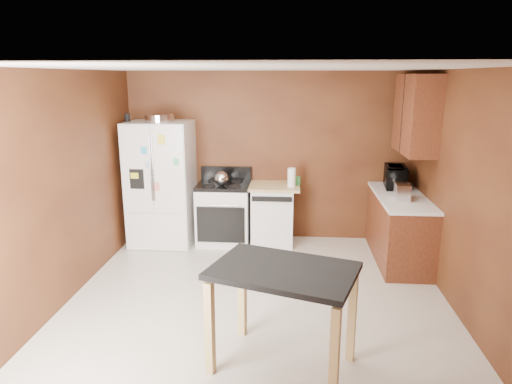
# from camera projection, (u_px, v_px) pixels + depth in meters

# --- Properties ---
(floor) EXTENTS (4.50, 4.50, 0.00)m
(floor) POSITION_uv_depth(u_px,v_px,m) (257.00, 306.00, 4.96)
(floor) COLOR beige
(floor) RESTS_ON ground
(ceiling) EXTENTS (4.50, 4.50, 0.00)m
(ceiling) POSITION_uv_depth(u_px,v_px,m) (257.00, 68.00, 4.34)
(ceiling) COLOR white
(ceiling) RESTS_ON ground
(wall_back) EXTENTS (4.20, 0.00, 4.20)m
(wall_back) POSITION_uv_depth(u_px,v_px,m) (269.00, 157.00, 6.83)
(wall_back) COLOR brown
(wall_back) RESTS_ON ground
(wall_front) EXTENTS (4.20, 0.00, 4.20)m
(wall_front) POSITION_uv_depth(u_px,v_px,m) (226.00, 299.00, 2.48)
(wall_front) COLOR brown
(wall_front) RESTS_ON ground
(wall_left) EXTENTS (0.00, 4.50, 4.50)m
(wall_left) POSITION_uv_depth(u_px,v_px,m) (59.00, 191.00, 4.81)
(wall_left) COLOR brown
(wall_left) RESTS_ON ground
(wall_right) EXTENTS (0.00, 4.50, 4.50)m
(wall_right) POSITION_uv_depth(u_px,v_px,m) (469.00, 199.00, 4.49)
(wall_right) COLOR brown
(wall_right) RESTS_ON ground
(roasting_pan) EXTENTS (0.41, 0.41, 0.10)m
(roasting_pan) POSITION_uv_depth(u_px,v_px,m) (160.00, 118.00, 6.39)
(roasting_pan) COLOR silver
(roasting_pan) RESTS_ON refrigerator
(pen_cup) EXTENTS (0.08, 0.08, 0.11)m
(pen_cup) POSITION_uv_depth(u_px,v_px,m) (127.00, 118.00, 6.41)
(pen_cup) COLOR black
(pen_cup) RESTS_ON refrigerator
(kettle) EXTENTS (0.21, 0.21, 0.21)m
(kettle) POSITION_uv_depth(u_px,v_px,m) (221.00, 179.00, 6.51)
(kettle) COLOR silver
(kettle) RESTS_ON gas_range
(paper_towel) EXTENTS (0.14, 0.14, 0.27)m
(paper_towel) POSITION_uv_depth(u_px,v_px,m) (292.00, 177.00, 6.48)
(paper_towel) COLOR white
(paper_towel) RESTS_ON dishwasher
(green_canister) EXTENTS (0.14, 0.14, 0.12)m
(green_canister) POSITION_uv_depth(u_px,v_px,m) (297.00, 181.00, 6.63)
(green_canister) COLOR green
(green_canister) RESTS_ON dishwasher
(toaster) EXTENTS (0.19, 0.29, 0.21)m
(toaster) POSITION_uv_depth(u_px,v_px,m) (402.00, 192.00, 5.78)
(toaster) COLOR silver
(toaster) RESTS_ON right_cabinets
(microwave) EXTENTS (0.38, 0.53, 0.28)m
(microwave) POSITION_uv_depth(u_px,v_px,m) (396.00, 178.00, 6.40)
(microwave) COLOR black
(microwave) RESTS_ON right_cabinets
(refrigerator) EXTENTS (0.90, 0.80, 1.80)m
(refrigerator) POSITION_uv_depth(u_px,v_px,m) (161.00, 184.00, 6.66)
(refrigerator) COLOR white
(refrigerator) RESTS_ON ground
(gas_range) EXTENTS (0.76, 0.68, 1.10)m
(gas_range) POSITION_uv_depth(u_px,v_px,m) (224.00, 212.00, 6.76)
(gas_range) COLOR white
(gas_range) RESTS_ON ground
(dishwasher) EXTENTS (0.78, 0.63, 0.89)m
(dishwasher) POSITION_uv_depth(u_px,v_px,m) (273.00, 214.00, 6.73)
(dishwasher) COLOR white
(dishwasher) RESTS_ON ground
(right_cabinets) EXTENTS (0.63, 1.58, 2.45)m
(right_cabinets) POSITION_uv_depth(u_px,v_px,m) (404.00, 194.00, 6.03)
(right_cabinets) COLOR brown
(right_cabinets) RESTS_ON ground
(island) EXTENTS (1.33, 1.09, 0.91)m
(island) POSITION_uv_depth(u_px,v_px,m) (283.00, 285.00, 3.75)
(island) COLOR black
(island) RESTS_ON ground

